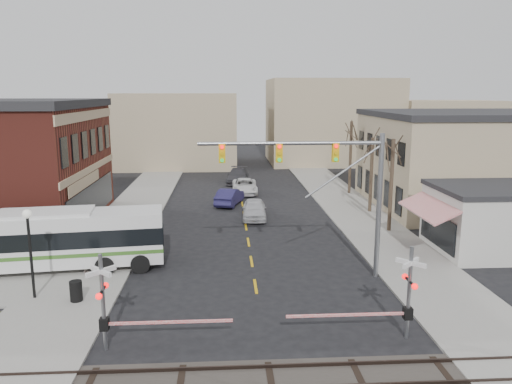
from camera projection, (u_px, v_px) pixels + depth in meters
ground at (258, 302)px, 24.51m from camera, size 160.00×160.00×0.00m
sidewalk_west at (134, 210)px, 43.50m from camera, size 5.00×60.00×0.12m
sidewalk_east at (349, 207)px, 44.66m from camera, size 5.00×60.00×0.12m
tan_building at (488, 159)px, 44.60m from camera, size 20.30×15.30×8.50m
awning_shop at (499, 219)px, 31.92m from camera, size 9.74×6.20×4.30m
tree_east_a at (391, 185)px, 36.21m from camera, size 0.28×0.28×6.75m
tree_east_b at (371, 175)px, 42.15m from camera, size 0.28×0.28×6.30m
tree_east_c at (350, 158)px, 49.90m from camera, size 0.28×0.28×7.20m
transit_bus at (47, 239)px, 28.46m from camera, size 13.33×4.45×3.37m
traffic_signal_mast at (330, 176)px, 26.65m from camera, size 9.91×0.30×8.00m
rr_crossing_west at (114, 303)px, 19.64m from camera, size 5.60×1.36×4.00m
rr_crossing_east at (399, 294)px, 20.55m from camera, size 5.60×1.36×4.00m
street_lamp at (29, 236)px, 24.14m from camera, size 0.44×0.44×4.49m
trash_bin at (76, 291)px, 24.28m from camera, size 0.60×0.60×1.01m
car_a at (254, 209)px, 40.60m from camera, size 2.13×4.76×1.59m
car_b at (230, 197)px, 45.58m from camera, size 2.87×4.93×1.54m
car_c at (245, 186)px, 50.77m from camera, size 2.51×5.35×1.48m
car_d at (238, 176)px, 56.63m from camera, size 2.86×5.80×1.62m
pedestrian_near at (86, 259)px, 27.96m from camera, size 0.43×0.63×1.68m
pedestrian_far at (89, 238)px, 31.92m from camera, size 1.06×1.04×1.72m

